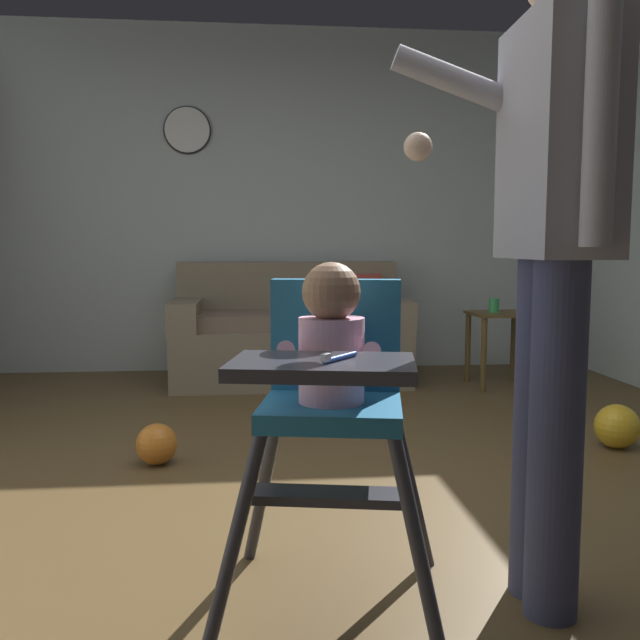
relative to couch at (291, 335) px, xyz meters
The scene contains 10 objects.
ground 2.49m from the couch, 89.00° to the right, with size 6.30×7.50×0.10m, color brown.
wall_far 1.13m from the couch, 85.25° to the left, with size 5.50×0.06×2.67m, color #B2BDBC.
couch is the anchor object (origin of this frame).
high_chair 3.23m from the couch, 91.35° to the right, with size 0.70×0.80×0.94m.
adult_standing 3.34m from the couch, 81.29° to the right, with size 0.51×0.51×1.74m.
toy_ball 2.40m from the couch, 51.70° to the right, with size 0.21×0.21×0.21m, color gold.
toy_ball_second 2.05m from the couch, 110.52° to the right, with size 0.19×0.19×0.19m, color orange.
side_table 1.49m from the couch, 14.14° to the right, with size 0.40×0.40×0.52m.
sippy_cup 1.46m from the couch, 14.58° to the right, with size 0.07×0.07×0.10m, color green.
wall_clock 1.77m from the couch, 147.81° to the left, with size 0.36×0.04×0.36m.
Camera 1 is at (-0.33, -2.49, 0.97)m, focal length 38.44 mm.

